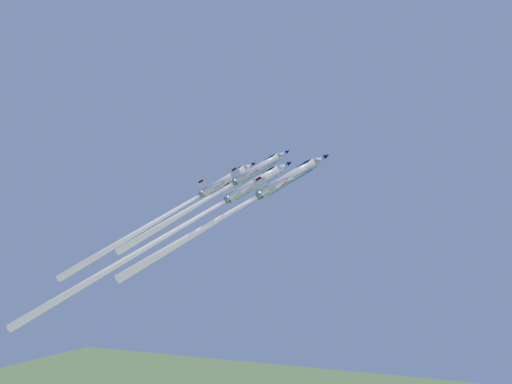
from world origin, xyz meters
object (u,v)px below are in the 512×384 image
at_px(jet_lead, 229,213).
at_px(jet_left, 158,241).
at_px(jet_right, 208,198).
at_px(jet_slot, 162,217).

bearing_deg(jet_lead, jet_left, -115.07).
height_order(jet_lead, jet_left, jet_left).
distance_m(jet_left, jet_right, 19.90).
xyz_separation_m(jet_right, jet_slot, (-11.01, -0.45, -3.84)).
height_order(jet_right, jet_slot, jet_right).
relative_size(jet_lead, jet_slot, 1.11).
relative_size(jet_left, jet_slot, 1.49).
height_order(jet_lead, jet_right, jet_lead).
relative_size(jet_lead, jet_right, 1.29).
bearing_deg(jet_right, jet_slot, -113.92).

